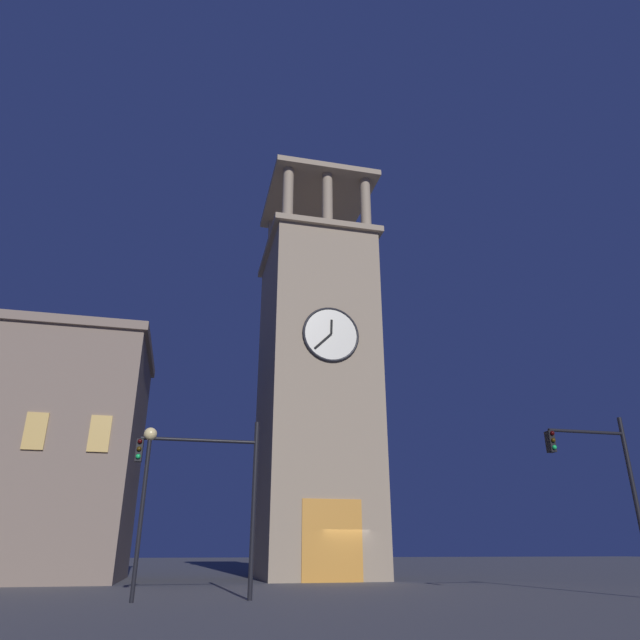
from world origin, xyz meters
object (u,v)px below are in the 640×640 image
(clocktower, at_px, (316,389))
(traffic_signal_mid, at_px, (216,479))
(street_lamp, at_px, (146,477))
(traffic_signal_near, at_px, (608,476))

(clocktower, relative_size, traffic_signal_mid, 4.80)
(street_lamp, bearing_deg, clocktower, -123.15)
(clocktower, relative_size, street_lamp, 5.13)
(traffic_signal_near, bearing_deg, clocktower, -65.99)
(clocktower, bearing_deg, traffic_signal_mid, 64.16)
(traffic_signal_near, height_order, street_lamp, traffic_signal_near)
(traffic_signal_near, xyz_separation_m, traffic_signal_mid, (13.75, -2.37, -0.20))
(traffic_signal_near, height_order, traffic_signal_mid, traffic_signal_near)
(street_lamp, bearing_deg, traffic_signal_near, 171.74)
(traffic_signal_near, distance_m, traffic_signal_mid, 13.95)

